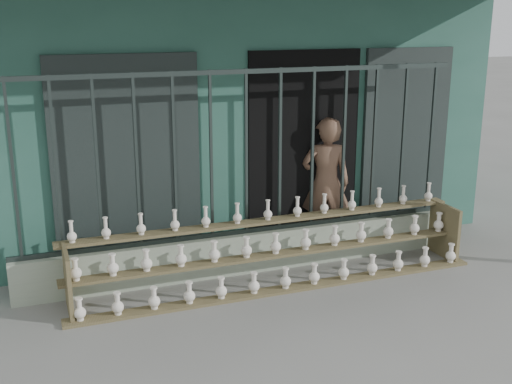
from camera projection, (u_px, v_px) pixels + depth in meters
name	position (u px, v px, depth m)	size (l,w,h in m)	color
ground	(293.00, 320.00, 6.06)	(60.00, 60.00, 0.00)	slate
workshop_building	(180.00, 96.00, 9.44)	(7.40, 6.60, 3.21)	#295849
parapet_wall	(247.00, 252.00, 7.17)	(5.00, 0.20, 0.45)	#9BA991
security_fence	(246.00, 154.00, 6.87)	(5.00, 0.04, 1.80)	#283330
shelf_rack	(277.00, 251.00, 6.82)	(4.50, 0.68, 0.85)	brown
elderly_woman	(326.00, 184.00, 7.74)	(0.59, 0.39, 1.63)	brown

